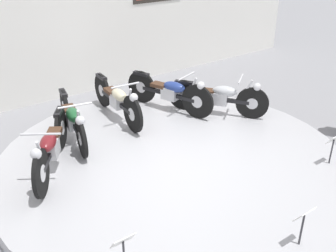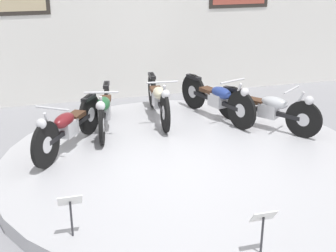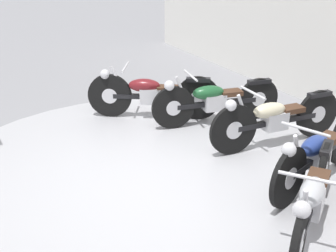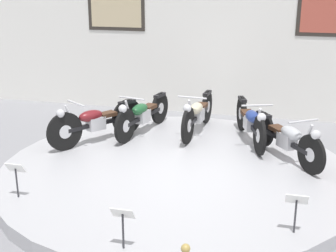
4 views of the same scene
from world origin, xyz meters
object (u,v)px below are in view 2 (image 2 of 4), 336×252
motorcycle_blue (217,98)px  info_placard_front_centre (263,222)px  info_placard_front_left (70,206)px  motorcycle_silver (269,108)px  motorcycle_maroon (68,125)px  motorcycle_green (104,108)px  motorcycle_cream (158,98)px

motorcycle_blue → info_placard_front_centre: size_ratio=3.77×
info_placard_front_left → motorcycle_blue: bearing=47.1°
motorcycle_blue → motorcycle_silver: size_ratio=1.19×
motorcycle_blue → motorcycle_silver: 0.98m
motorcycle_maroon → info_placard_front_left: 2.37m
motorcycle_green → motorcycle_blue: size_ratio=1.01×
motorcycle_maroon → info_placard_front_centre: bearing=-62.2°
info_placard_front_left → info_placard_front_centre: bearing=-24.4°
motorcycle_maroon → motorcycle_blue: (2.72, 0.72, -0.00)m
motorcycle_green → motorcycle_cream: (1.02, 0.28, 0.01)m
motorcycle_maroon → motorcycle_silver: motorcycle_maroon is taller
info_placard_front_left → info_placard_front_centre: 2.02m
motorcycle_blue → info_placard_front_centre: bearing=-104.7°
motorcycle_silver → info_placard_front_left: (-3.53, -2.37, -0.01)m
motorcycle_green → motorcycle_silver: motorcycle_green is taller
motorcycle_maroon → motorcycle_green: motorcycle_maroon is taller
motorcycle_cream → info_placard_front_centre: 4.19m
motorcycle_cream → info_placard_front_left: bearing=-118.7°
motorcycle_silver → info_placard_front_centre: size_ratio=3.18×
motorcycle_green → info_placard_front_left: (-0.81, -3.08, -0.02)m
motorcycle_cream → info_placard_front_centre: size_ratio=3.95×
motorcycle_maroon → motorcycle_cream: motorcycle_maroon is taller
motorcycle_green → info_placard_front_left: size_ratio=3.82×
info_placard_front_left → motorcycle_silver: bearing=33.9°
motorcycle_blue → info_placard_front_left: size_ratio=3.77×
motorcycle_blue → info_placard_front_left: 4.21m
motorcycle_maroon → motorcycle_blue: 2.81m
motorcycle_maroon → info_placard_front_centre: size_ratio=3.36×
motorcycle_maroon → motorcycle_blue: size_ratio=0.89×
info_placard_front_centre → info_placard_front_left: bearing=155.6°
info_placard_front_left → info_placard_front_centre: same height
motorcycle_green → info_placard_front_centre: bearing=-75.3°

